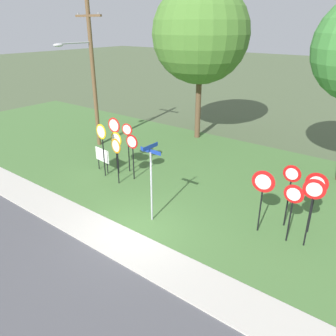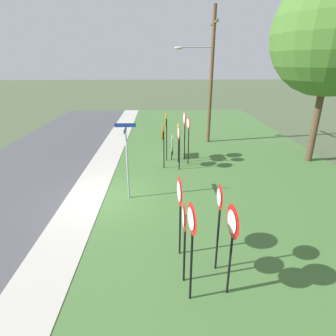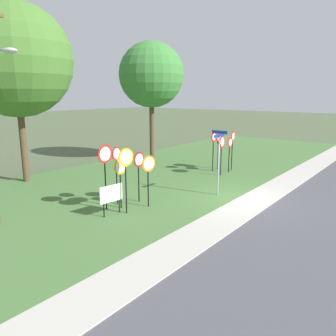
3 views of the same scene
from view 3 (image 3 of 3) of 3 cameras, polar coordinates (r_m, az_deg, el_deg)
name	(u,v)px [view 3 (image 3 of 3)]	position (r m, az deg, el deg)	size (l,w,h in m)	color
ground_plane	(237,199)	(16.23, 11.69, -5.24)	(160.00, 160.00, 0.00)	#4C5B3D
sidewalk_strip	(253,202)	(15.91, 14.29, -5.63)	(44.00, 1.60, 0.06)	#BCB7AD
grass_median	(143,179)	(19.48, -4.33, -1.97)	(44.00, 12.00, 0.04)	#477038
stop_sign_near_left	(121,171)	(14.32, -8.08, -0.59)	(0.74, 0.09, 2.24)	black
stop_sign_near_right	(148,170)	(14.35, -3.35, -0.32)	(0.70, 0.15, 2.29)	black
stop_sign_far_left	(126,166)	(13.57, -7.18, 0.34)	(0.75, 0.12, 2.74)	black
stop_sign_far_center	(105,162)	(14.17, -10.67, 0.98)	(0.79, 0.10, 2.80)	black
stop_sign_far_right	(139,166)	(15.06, -4.99, 0.34)	(0.69, 0.10, 2.32)	black
stop_sign_center_tall	(117,164)	(14.83, -8.75, 0.72)	(0.60, 0.13, 2.60)	black
yield_sign_near_left	(222,145)	(20.22, 9.18, 3.84)	(0.83, 0.13, 2.47)	black
yield_sign_near_right	(214,142)	(21.25, 7.80, 4.37)	(0.65, 0.10, 2.53)	black
yield_sign_far_left	(233,141)	(21.73, 11.00, 4.61)	(0.73, 0.14, 2.59)	black
yield_sign_far_right	(230,146)	(21.20, 10.50, 3.68)	(0.69, 0.10, 2.24)	black
yield_sign_center	(219,141)	(22.05, 8.65, 4.49)	(0.78, 0.12, 2.43)	black
street_name_post	(219,157)	(16.21, 8.62, 1.80)	(0.96, 0.82, 3.15)	#9EA0A8
notice_board	(111,195)	(13.78, -9.65, -4.57)	(1.10, 0.16, 1.25)	black
oak_tree_left	(16,60)	(20.14, -24.55, 16.34)	(5.98, 5.98, 9.56)	brown
oak_tree_right	(151,75)	(24.99, -2.85, 15.55)	(4.68, 4.68, 8.53)	brown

